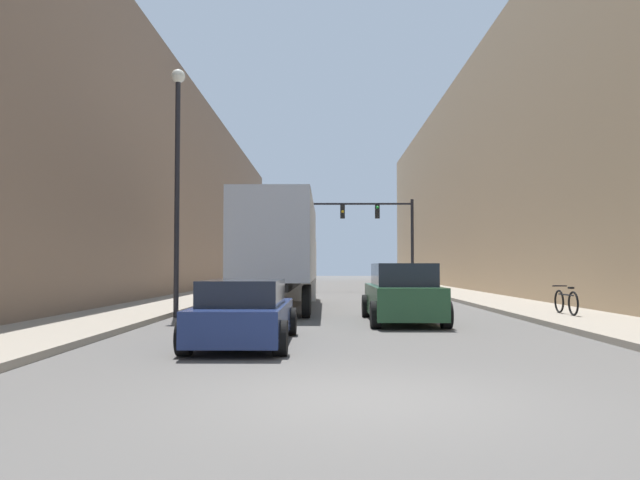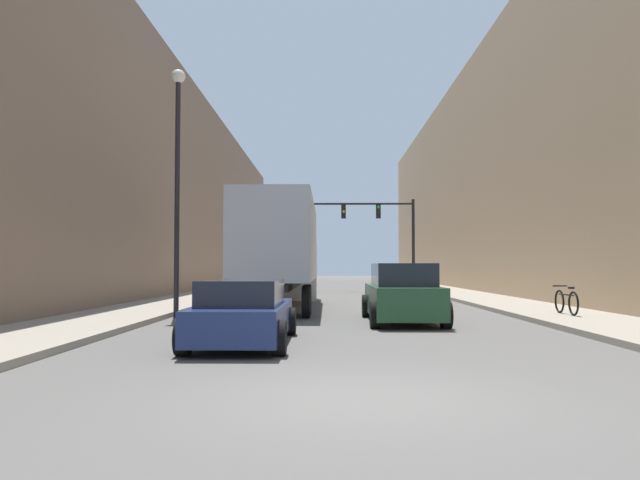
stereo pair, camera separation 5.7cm
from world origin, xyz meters
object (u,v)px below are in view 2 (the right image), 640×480
object	(u,v)px
semi_truck	(282,249)
sedan_car	(244,313)
suv_car	(402,294)
parked_bicycle	(566,302)
street_lamp	(177,161)
traffic_signal_gantry	(387,227)

from	to	relation	value
semi_truck	sedan_car	world-z (taller)	semi_truck
suv_car	parked_bicycle	size ratio (longest dim) A/B	2.69
street_lamp	parked_bicycle	size ratio (longest dim) A/B	4.31
semi_truck	parked_bicycle	bearing A→B (deg)	-31.78
semi_truck	suv_car	bearing A→B (deg)	-59.33
semi_truck	traffic_signal_gantry	distance (m)	17.33
traffic_signal_gantry	semi_truck	bearing A→B (deg)	-109.31
parked_bicycle	traffic_signal_gantry	bearing A→B (deg)	98.56
semi_truck	street_lamp	xyz separation A→B (m)	(-2.97, -4.93, 2.68)
sedan_car	traffic_signal_gantry	xyz separation A→B (m)	(5.63, 27.91, 3.57)
semi_truck	parked_bicycle	world-z (taller)	semi_truck
semi_truck	traffic_signal_gantry	size ratio (longest dim) A/B	1.85
semi_truck	suv_car	world-z (taller)	semi_truck
semi_truck	suv_car	xyz separation A→B (m)	(3.91, -6.60, -1.47)
traffic_signal_gantry	parked_bicycle	size ratio (longest dim) A/B	3.80
semi_truck	sedan_car	bearing A→B (deg)	-89.70
suv_car	street_lamp	xyz separation A→B (m)	(-6.88, 1.67, 4.15)
suv_car	street_lamp	bearing A→B (deg)	166.37
traffic_signal_gantry	parked_bicycle	xyz separation A→B (m)	(3.29, -21.82, -3.67)
sedan_car	street_lamp	world-z (taller)	street_lamp
sedan_car	parked_bicycle	distance (m)	10.80
traffic_signal_gantry	street_lamp	size ratio (longest dim) A/B	0.88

